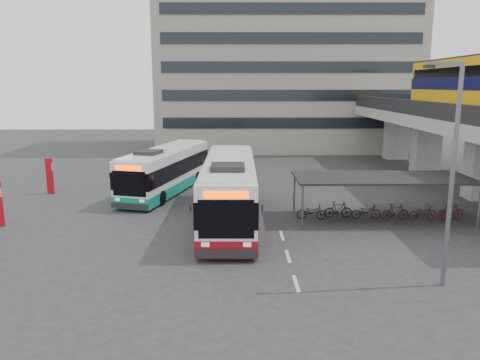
{
  "coord_description": "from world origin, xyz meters",
  "views": [
    {
      "loc": [
        0.18,
        -23.24,
        7.68
      ],
      "look_at": [
        0.35,
        4.73,
        2.0
      ],
      "focal_mm": 35.0,
      "sensor_mm": 36.0,
      "label": 1
    }
  ],
  "objects_px": {
    "bus_main": "(229,191)",
    "bus_teal": "(166,170)",
    "pedestrian": "(148,196)",
    "lamp_post": "(451,163)"
  },
  "relations": [
    {
      "from": "bus_teal",
      "to": "pedestrian",
      "type": "relative_size",
      "value": 6.39
    },
    {
      "from": "bus_teal",
      "to": "lamp_post",
      "type": "relative_size",
      "value": 1.4
    },
    {
      "from": "pedestrian",
      "to": "lamp_post",
      "type": "bearing_deg",
      "value": -95.26
    },
    {
      "from": "bus_teal",
      "to": "lamp_post",
      "type": "height_order",
      "value": "lamp_post"
    },
    {
      "from": "lamp_post",
      "to": "pedestrian",
      "type": "bearing_deg",
      "value": 136.44
    },
    {
      "from": "bus_main",
      "to": "pedestrian",
      "type": "xyz_separation_m",
      "value": [
        -5.06,
        2.29,
        -0.86
      ]
    },
    {
      "from": "bus_main",
      "to": "bus_teal",
      "type": "distance_m",
      "value": 8.91
    },
    {
      "from": "bus_teal",
      "to": "pedestrian",
      "type": "xyz_separation_m",
      "value": [
        -0.35,
        -5.28,
        -0.67
      ]
    },
    {
      "from": "bus_main",
      "to": "bus_teal",
      "type": "relative_size",
      "value": 1.09
    },
    {
      "from": "bus_main",
      "to": "lamp_post",
      "type": "relative_size",
      "value": 1.54
    }
  ]
}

